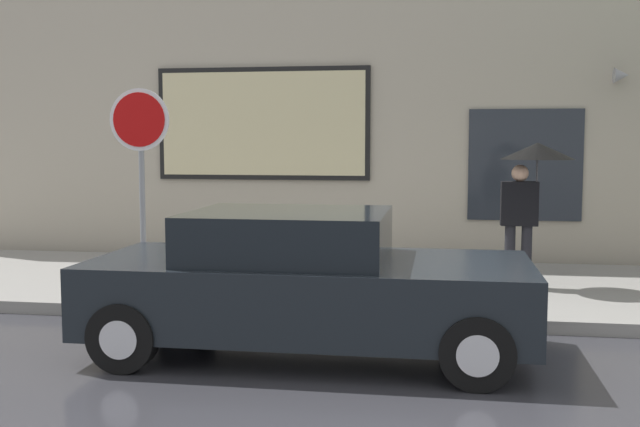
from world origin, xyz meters
The scene contains 7 objects.
ground_plane centered at (0.00, 0.00, 0.00)m, with size 60.00×60.00×0.00m, color #333338.
sidewalk centered at (0.00, 3.00, 0.07)m, with size 20.00×4.00×0.15m, color gray.
building_facade centered at (-0.02, 5.50, 3.48)m, with size 20.00×0.67×7.00m.
parked_car centered at (-1.02, -0.10, 0.69)m, with size 4.23×1.95×1.40m.
fire_hydrant centered at (-1.71, 1.99, 0.52)m, with size 0.30×0.44×0.77m.
pedestrian_with_umbrella centered at (1.43, 2.95, 1.66)m, with size 0.96×0.96×1.91m.
stop_sign centered at (-3.37, 1.53, 1.97)m, with size 0.76×0.10×2.57m.
Camera 1 is at (0.27, -7.23, 2.08)m, focal length 42.21 mm.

